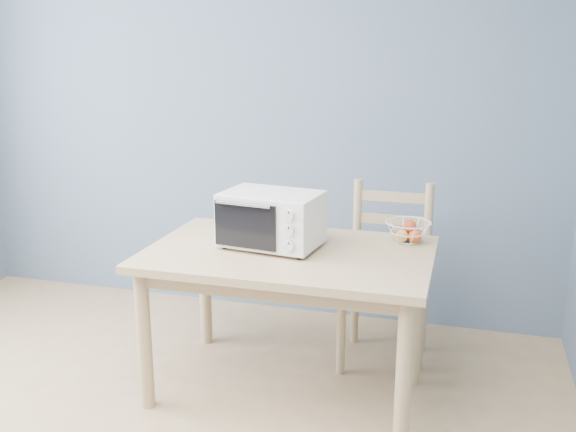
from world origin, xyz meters
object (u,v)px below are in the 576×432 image
(dining_table, at_px, (289,270))
(dining_chair, at_px, (387,276))
(fruit_basket, at_px, (408,231))
(toaster_oven, at_px, (268,218))

(dining_table, relative_size, dining_chair, 1.40)
(fruit_basket, xyz_separation_m, dining_chair, (-0.12, 0.17, -0.31))
(dining_table, relative_size, fruit_basket, 4.55)
(fruit_basket, bearing_deg, dining_table, -151.33)
(toaster_oven, xyz_separation_m, fruit_basket, (0.67, 0.27, -0.09))
(toaster_oven, bearing_deg, dining_chair, 45.84)
(dining_table, height_order, toaster_oven, toaster_oven)
(dining_chair, bearing_deg, toaster_oven, -141.29)
(fruit_basket, bearing_deg, dining_chair, 125.37)
(dining_chair, bearing_deg, dining_table, -132.24)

